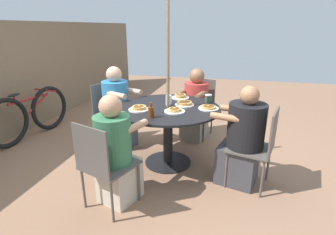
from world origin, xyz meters
name	(u,v)px	position (x,y,z in m)	size (l,w,h in m)	color
ground_plane	(168,162)	(0.00, 0.00, 0.00)	(12.00, 12.00, 0.00)	#8C664C
patio_table	(168,119)	(0.00, 0.00, 0.61)	(1.27, 1.27, 0.76)	black
umbrella_pole	(168,84)	(0.00, 0.00, 1.04)	(0.04, 0.04, 2.07)	#846B4C
patio_chair_north	(199,104)	(1.07, -0.25, 0.51)	(0.53, 0.53, 0.90)	#514C47
diner_north	(195,108)	(0.90, -0.21, 0.49)	(0.58, 0.46, 1.09)	gray
patio_chair_east	(110,110)	(0.44, 1.01, 0.51)	(0.58, 0.58, 0.90)	#514C47
diner_east	(118,111)	(0.37, 0.85, 0.53)	(0.53, 0.60, 1.16)	slate
patio_chair_south	(102,162)	(-1.04, 0.35, 0.51)	(0.56, 0.56, 0.90)	#514C47
diner_south	(116,155)	(-0.87, 0.30, 0.51)	(0.54, 0.47, 1.11)	beige
patio_chair_west	(259,144)	(-0.28, -1.06, 0.51)	(0.54, 0.54, 0.90)	#514C47
diner_west	(242,141)	(-0.23, -0.89, 0.50)	(0.49, 0.58, 1.12)	#3D3D42
pancake_plate_a	(175,110)	(-0.17, -0.12, 0.77)	(0.24, 0.24, 0.05)	white
pancake_plate_b	(180,97)	(0.44, -0.06, 0.78)	(0.24, 0.24, 0.07)	white
pancake_plate_c	(208,108)	(0.04, -0.48, 0.77)	(0.24, 0.24, 0.05)	white
pancake_plate_d	(139,108)	(-0.20, 0.30, 0.78)	(0.24, 0.24, 0.06)	white
pancake_plate_e	(185,104)	(0.12, -0.18, 0.78)	(0.24, 0.24, 0.06)	white
syrup_bottle	(151,112)	(-0.42, 0.08, 0.82)	(0.09, 0.07, 0.17)	#602D0F
coffee_cup	(208,99)	(0.31, -0.45, 0.81)	(0.09, 0.09, 0.11)	#33513D
drinking_glass_a	(169,100)	(0.09, 0.02, 0.82)	(0.07, 0.07, 0.13)	silver
bicycle	(30,114)	(0.29, 2.31, 0.38)	(1.54, 0.44, 0.76)	black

